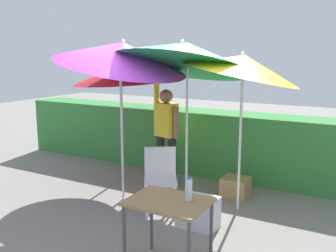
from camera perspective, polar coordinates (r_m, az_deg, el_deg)
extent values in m
plane|color=gray|center=(5.82, -1.46, -11.19)|extent=(24.00, 24.00, 0.00)
cube|color=#38843D|center=(7.10, 5.50, -2.34)|extent=(8.00, 0.70, 1.15)
cylinder|color=silver|center=(5.64, -6.91, -1.33)|extent=(0.04, 0.04, 2.00)
cone|color=purple|center=(5.54, -6.91, 10.61)|extent=(1.96, 1.92, 0.80)
sphere|color=silver|center=(5.57, -6.68, 12.51)|extent=(0.05, 0.05, 0.05)
cylinder|color=silver|center=(5.70, 2.81, -1.22)|extent=(0.04, 0.04, 1.99)
cone|color=green|center=(5.60, 2.53, 10.61)|extent=(2.07, 2.07, 0.92)
sphere|color=silver|center=(5.62, 2.17, 12.59)|extent=(0.05, 0.05, 0.05)
cylinder|color=silver|center=(6.69, -6.84, -0.78)|extent=(0.04, 0.04, 1.69)
cone|color=red|center=(6.56, -7.04, 7.72)|extent=(1.66, 1.65, 0.40)
sphere|color=silver|center=(6.54, -7.07, 9.15)|extent=(0.05, 0.05, 0.05)
cylinder|color=silver|center=(5.35, 10.70, -2.74)|extent=(0.04, 0.04, 1.89)
cone|color=yellow|center=(5.23, 11.10, 8.90)|extent=(1.63, 1.60, 0.69)
sphere|color=silver|center=(5.26, 11.15, 10.60)|extent=(0.05, 0.05, 0.05)
cylinder|color=black|center=(6.57, -1.13, -4.83)|extent=(0.14, 0.14, 0.82)
cylinder|color=black|center=(6.37, 0.59, -5.32)|extent=(0.14, 0.14, 0.82)
cube|color=yellow|center=(6.32, -0.29, 0.96)|extent=(0.41, 0.31, 0.56)
sphere|color=#8C6647|center=(6.26, -0.29, 4.48)|extent=(0.22, 0.22, 0.22)
cylinder|color=yellow|center=(6.42, -1.72, 5.61)|extent=(0.11, 0.11, 0.56)
cylinder|color=#8C6647|center=(6.16, 1.20, 0.52)|extent=(0.11, 0.11, 0.52)
cylinder|color=silver|center=(5.19, -3.20, -11.41)|extent=(0.04, 0.04, 0.44)
cylinder|color=silver|center=(5.20, 1.08, -11.35)|extent=(0.04, 0.04, 0.44)
cylinder|color=silver|center=(5.54, -3.16, -9.93)|extent=(0.04, 0.04, 0.44)
cylinder|color=silver|center=(5.55, 0.82, -9.88)|extent=(0.04, 0.04, 0.44)
cube|color=silver|center=(5.28, -1.13, -8.15)|extent=(0.61, 0.61, 0.05)
cube|color=silver|center=(5.40, -1.19, -5.20)|extent=(0.40, 0.27, 0.40)
cube|color=silver|center=(4.97, 4.50, -12.68)|extent=(0.51, 0.32, 0.40)
cube|color=#9E7A4C|center=(6.04, 10.07, -8.99)|extent=(0.40, 0.37, 0.30)
cylinder|color=#4C4C51|center=(4.09, 6.47, -15.72)|extent=(0.04, 0.04, 0.71)
cylinder|color=#4C4C51|center=(4.39, -2.49, -13.76)|extent=(0.04, 0.04, 0.71)
cylinder|color=#4C4C51|center=(4.00, -6.56, -16.39)|extent=(0.04, 0.04, 0.71)
cube|color=#99724C|center=(3.87, 0.04, -11.26)|extent=(0.80, 0.60, 0.03)
cylinder|color=silver|center=(3.84, 3.13, -9.46)|extent=(0.07, 0.07, 0.22)
cylinder|color=#2D60B7|center=(3.80, 3.15, -7.76)|extent=(0.04, 0.04, 0.02)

